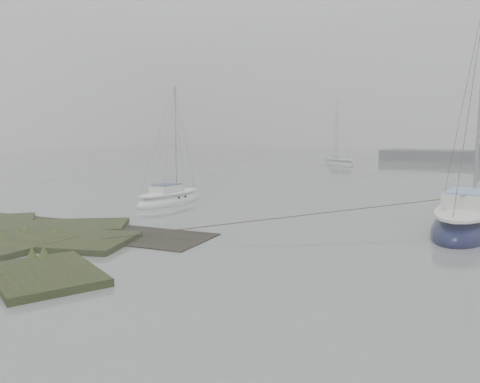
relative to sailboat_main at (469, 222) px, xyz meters
The scene contains 5 objects.
ground 20.65m from the sailboat_main, 119.23° to the left, with size 160.00×160.00×0.00m, color slate.
sailboat_main is the anchor object (origin of this frame).
sailboat_white 15.00m from the sailboat_main, behind, with size 1.82×5.00×6.98m.
sailboat_far_a 37.28m from the sailboat_main, 115.19° to the left, with size 5.57×5.82×8.56m.
sailboat_far_c 44.05m from the sailboat_main, 114.16° to the left, with size 4.91×3.23×6.60m.
Camera 1 is at (11.07, -8.62, 3.93)m, focal length 35.00 mm.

